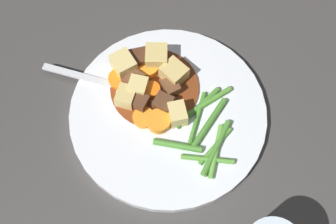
% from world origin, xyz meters
% --- Properties ---
extents(ground_plane, '(3.00, 3.00, 0.00)m').
position_xyz_m(ground_plane, '(0.00, 0.00, 0.00)').
color(ground_plane, '#423F3D').
extents(dinner_plate, '(0.28, 0.28, 0.01)m').
position_xyz_m(dinner_plate, '(0.00, 0.00, 0.01)').
color(dinner_plate, white).
rests_on(dinner_plate, ground_plane).
extents(stew_sauce, '(0.13, 0.13, 0.00)m').
position_xyz_m(stew_sauce, '(0.04, -0.01, 0.01)').
color(stew_sauce, brown).
rests_on(stew_sauce, dinner_plate).
extents(carrot_slice_0, '(0.05, 0.05, 0.01)m').
position_xyz_m(carrot_slice_0, '(-0.01, 0.02, 0.02)').
color(carrot_slice_0, orange).
rests_on(carrot_slice_0, dinner_plate).
extents(carrot_slice_1, '(0.04, 0.04, 0.01)m').
position_xyz_m(carrot_slice_1, '(0.08, 0.03, 0.02)').
color(carrot_slice_1, orange).
rests_on(carrot_slice_1, dinner_plate).
extents(carrot_slice_2, '(0.04, 0.04, 0.01)m').
position_xyz_m(carrot_slice_2, '(0.01, 0.03, 0.02)').
color(carrot_slice_2, orange).
rests_on(carrot_slice_2, dinner_plate).
extents(carrot_slice_3, '(0.05, 0.05, 0.01)m').
position_xyz_m(carrot_slice_3, '(0.07, -0.02, 0.02)').
color(carrot_slice_3, orange).
rests_on(carrot_slice_3, dinner_plate).
extents(carrot_slice_4, '(0.03, 0.03, 0.01)m').
position_xyz_m(carrot_slice_4, '(0.04, 0.00, 0.02)').
color(carrot_slice_4, orange).
rests_on(carrot_slice_4, dinner_plate).
extents(potato_chunk_0, '(0.04, 0.04, 0.03)m').
position_xyz_m(potato_chunk_0, '(0.07, -0.03, 0.03)').
color(potato_chunk_0, '#DBBC6B').
rests_on(potato_chunk_0, dinner_plate).
extents(potato_chunk_1, '(0.04, 0.03, 0.03)m').
position_xyz_m(potato_chunk_1, '(0.04, -0.04, 0.03)').
color(potato_chunk_1, '#DBBC6B').
rests_on(potato_chunk_1, dinner_plate).
extents(potato_chunk_2, '(0.04, 0.04, 0.02)m').
position_xyz_m(potato_chunk_2, '(0.05, 0.04, 0.02)').
color(potato_chunk_2, '#DBBC6B').
rests_on(potato_chunk_2, dinner_plate).
extents(potato_chunk_3, '(0.04, 0.04, 0.03)m').
position_xyz_m(potato_chunk_3, '(0.05, 0.01, 0.03)').
color(potato_chunk_3, '#E5CC7A').
rests_on(potato_chunk_3, dinner_plate).
extents(potato_chunk_4, '(0.04, 0.03, 0.03)m').
position_xyz_m(potato_chunk_4, '(-0.01, -0.01, 0.03)').
color(potato_chunk_4, '#E5CC7A').
rests_on(potato_chunk_4, dinner_plate).
extents(potato_chunk_5, '(0.04, 0.03, 0.03)m').
position_xyz_m(potato_chunk_5, '(0.09, 0.01, 0.03)').
color(potato_chunk_5, '#E5CC7A').
rests_on(potato_chunk_5, dinner_plate).
extents(meat_chunk_0, '(0.03, 0.03, 0.02)m').
position_xyz_m(meat_chunk_0, '(0.06, 0.01, 0.02)').
color(meat_chunk_0, brown).
rests_on(meat_chunk_0, dinner_plate).
extents(meat_chunk_1, '(0.03, 0.03, 0.02)m').
position_xyz_m(meat_chunk_1, '(0.03, 0.03, 0.02)').
color(meat_chunk_1, '#56331E').
rests_on(meat_chunk_1, dinner_plate).
extents(meat_chunk_2, '(0.03, 0.03, 0.02)m').
position_xyz_m(meat_chunk_2, '(0.01, -0.00, 0.02)').
color(meat_chunk_2, '#56331E').
rests_on(meat_chunk_2, dinner_plate).
extents(meat_chunk_3, '(0.03, 0.04, 0.02)m').
position_xyz_m(meat_chunk_3, '(0.09, -0.01, 0.02)').
color(meat_chunk_3, '#4C2B19').
rests_on(meat_chunk_3, dinner_plate).
extents(meat_chunk_4, '(0.03, 0.02, 0.02)m').
position_xyz_m(meat_chunk_4, '(0.02, -0.02, 0.02)').
color(meat_chunk_4, brown).
rests_on(meat_chunk_4, dinner_plate).
extents(green_bean_0, '(0.05, 0.06, 0.01)m').
position_xyz_m(green_bean_0, '(-0.09, 0.00, 0.02)').
color(green_bean_0, '#599E38').
rests_on(green_bean_0, dinner_plate).
extents(green_bean_1, '(0.05, 0.07, 0.01)m').
position_xyz_m(green_bean_1, '(-0.03, -0.03, 0.02)').
color(green_bean_1, '#4C8E33').
rests_on(green_bean_1, dinner_plate).
extents(green_bean_2, '(0.02, 0.08, 0.01)m').
position_xyz_m(green_bean_2, '(-0.02, -0.04, 0.02)').
color(green_bean_2, '#4C8E33').
rests_on(green_bean_2, dinner_plate).
extents(green_bean_3, '(0.05, 0.06, 0.01)m').
position_xyz_m(green_bean_3, '(-0.09, -0.02, 0.02)').
color(green_bean_3, '#66AD42').
rests_on(green_bean_3, dinner_plate).
extents(green_bean_4, '(0.04, 0.08, 0.01)m').
position_xyz_m(green_bean_4, '(-0.05, -0.03, 0.02)').
color(green_bean_4, '#4C8E33').
rests_on(green_bean_4, dinner_plate).
extents(green_bean_5, '(0.01, 0.08, 0.01)m').
position_xyz_m(green_bean_5, '(-0.02, -0.05, 0.02)').
color(green_bean_5, '#599E38').
rests_on(green_bean_5, dinner_plate).
extents(green_bean_6, '(0.05, 0.08, 0.01)m').
position_xyz_m(green_bean_6, '(-0.08, -0.02, 0.02)').
color(green_bean_6, '#4C8E33').
rests_on(green_bean_6, dinner_plate).
extents(green_bean_7, '(0.05, 0.05, 0.01)m').
position_xyz_m(green_bean_7, '(-0.05, 0.02, 0.02)').
color(green_bean_7, '#4C8E33').
rests_on(green_bean_7, dinner_plate).
extents(green_bean_8, '(0.02, 0.07, 0.01)m').
position_xyz_m(green_bean_8, '(-0.08, -0.02, 0.02)').
color(green_bean_8, '#599E38').
rests_on(green_bean_8, dinner_plate).
extents(fork, '(0.15, 0.12, 0.00)m').
position_xyz_m(fork, '(0.09, 0.05, 0.01)').
color(fork, silver).
rests_on(fork, dinner_plate).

